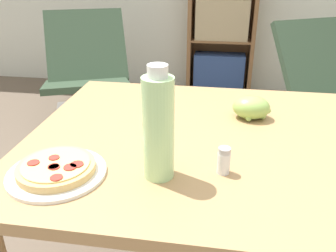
# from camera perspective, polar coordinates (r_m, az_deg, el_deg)

# --- Properties ---
(dining_table) EXTENTS (1.19, 0.95, 0.77)m
(dining_table) POSITION_cam_1_polar(r_m,az_deg,el_deg) (1.18, 7.38, -6.06)
(dining_table) COLOR tan
(dining_table) RESTS_ON ground_plane
(pizza_on_plate) EXTENTS (0.26, 0.26, 0.04)m
(pizza_on_plate) POSITION_cam_1_polar(r_m,az_deg,el_deg) (0.97, -17.44, -6.71)
(pizza_on_plate) COLOR white
(pizza_on_plate) RESTS_ON dining_table
(grape_bunch) EXTENTS (0.13, 0.10, 0.08)m
(grape_bunch) POSITION_cam_1_polar(r_m,az_deg,el_deg) (1.27, 13.30, 2.88)
(grape_bunch) COLOR #93BC5B
(grape_bunch) RESTS_ON dining_table
(drink_bottle) EXTENTS (0.08, 0.08, 0.30)m
(drink_bottle) POSITION_cam_1_polar(r_m,az_deg,el_deg) (0.87, -1.56, -0.17)
(drink_bottle) COLOR #B7EAA3
(drink_bottle) RESTS_ON dining_table
(salt_shaker) EXTENTS (0.03, 0.03, 0.07)m
(salt_shaker) POSITION_cam_1_polar(r_m,az_deg,el_deg) (0.94, 8.94, -5.51)
(salt_shaker) COLOR white
(salt_shaker) RESTS_ON dining_table
(lounge_chair_near) EXTENTS (0.86, 0.95, 0.88)m
(lounge_chair_near) POSITION_cam_1_polar(r_m,az_deg,el_deg) (3.06, -12.47, 5.94)
(lounge_chair_near) COLOR slate
(lounge_chair_near) RESTS_ON ground_plane
(lounge_chair_far) EXTENTS (0.90, 0.98, 0.88)m
(lounge_chair_far) POSITION_cam_1_polar(r_m,az_deg,el_deg) (2.78, 24.42, 2.19)
(lounge_chair_far) COLOR slate
(lounge_chair_far) RESTS_ON ground_plane
(bookshelf) EXTENTS (0.64, 0.29, 1.60)m
(bookshelf) POSITION_cam_1_polar(r_m,az_deg,el_deg) (3.59, 8.71, 16.91)
(bookshelf) COLOR brown
(bookshelf) RESTS_ON ground_plane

